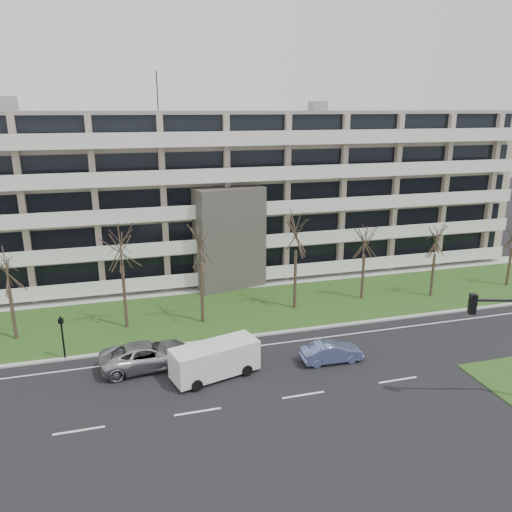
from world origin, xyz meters
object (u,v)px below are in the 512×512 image
object	(u,v)px
white_van	(216,357)
blue_sedan	(331,352)
silver_pickup	(148,355)
pedestrian_signal	(62,332)

from	to	relation	value
white_van	blue_sedan	bearing A→B (deg)	-17.28
blue_sedan	white_van	distance (m)	7.43
white_van	silver_pickup	bearing A→B (deg)	135.83
blue_sedan	white_van	world-z (taller)	white_van
silver_pickup	blue_sedan	bearing A→B (deg)	-107.20
silver_pickup	pedestrian_signal	bearing A→B (deg)	59.49
silver_pickup	pedestrian_signal	world-z (taller)	pedestrian_signal
white_van	pedestrian_signal	world-z (taller)	pedestrian_signal
white_van	pedestrian_signal	xyz separation A→B (m)	(-8.98, 4.57, 0.68)
pedestrian_signal	blue_sedan	bearing A→B (deg)	1.05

